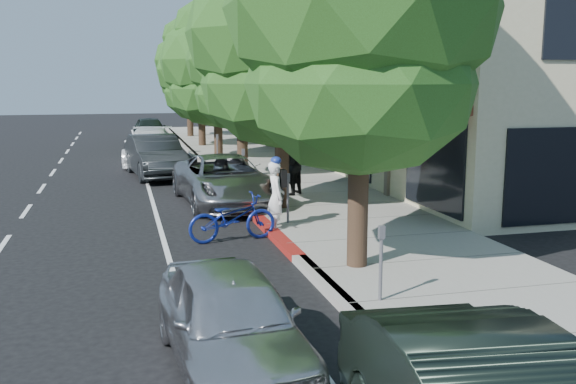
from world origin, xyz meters
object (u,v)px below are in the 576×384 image
object	(u,v)px
street_tree_0	(362,14)
street_tree_2	(241,63)
street_tree_1	(282,37)
white_pickup	(150,147)
street_tree_4	(201,72)
dark_sedan	(155,156)
near_car_a	(231,319)
pedestrian	(290,165)
bicycle	(232,218)
dark_suv_far	(150,129)
cyclist	(276,197)
silver_suv	(225,180)
street_tree_5	(189,62)
street_tree_3	(217,63)

from	to	relation	value
street_tree_0	street_tree_2	size ratio (longest dim) A/B	1.16
street_tree_1	white_pickup	xyz separation A→B (m)	(-3.10, 11.82, -4.11)
street_tree_4	white_pickup	size ratio (longest dim) A/B	1.30
dark_sedan	near_car_a	world-z (taller)	dark_sedan
street_tree_1	pedestrian	distance (m)	4.28
street_tree_0	dark_sedan	bearing A→B (deg)	102.67
street_tree_0	white_pickup	distance (m)	18.56
bicycle	street_tree_1	bearing A→B (deg)	-41.84
white_pickup	near_car_a	size ratio (longest dim) A/B	1.34
street_tree_0	dark_suv_far	xyz separation A→B (m)	(-2.62, 28.23, -4.17)
dark_suv_far	street_tree_1	bearing A→B (deg)	-86.38
cyclist	dark_sedan	size ratio (longest dim) A/B	0.36
cyclist	dark_sedan	bearing A→B (deg)	14.14
street_tree_4	near_car_a	bearing A→B (deg)	-96.42
white_pickup	street_tree_0	bearing A→B (deg)	-74.31
silver_suv	cyclist	bearing A→B (deg)	-84.10
street_tree_0	dark_suv_far	bearing A→B (deg)	95.31
street_tree_1	dark_suv_far	world-z (taller)	street_tree_1
dark_suv_far	near_car_a	xyz separation A→B (m)	(-0.48, -31.80, -0.08)
street_tree_5	cyclist	xyz separation A→B (m)	(-0.75, -26.37, -3.90)
street_tree_3	dark_suv_far	size ratio (longest dim) A/B	1.69
bicycle	pedestrian	distance (m)	5.49
street_tree_0	silver_suv	xyz separation A→B (m)	(-1.40, 7.50, -4.18)
bicycle	near_car_a	distance (m)	6.76
street_tree_2	pedestrian	distance (m)	5.29
street_tree_5	pedestrian	size ratio (longest dim) A/B	4.05
bicycle	pedestrian	bearing A→B (deg)	-37.40
street_tree_0	street_tree_5	distance (m)	30.00
street_tree_0	street_tree_5	xyz separation A→B (m)	(0.00, 30.00, -0.14)
dark_sedan	dark_suv_far	world-z (taller)	dark_sedan
street_tree_0	white_pickup	size ratio (longest dim) A/B	1.51
street_tree_4	silver_suv	xyz separation A→B (m)	(-1.40, -16.50, -3.40)
cyclist	bicycle	world-z (taller)	cyclist
white_pickup	dark_suv_far	size ratio (longest dim) A/B	1.20
street_tree_0	dark_sedan	size ratio (longest dim) A/B	1.64
cyclist	dark_suv_far	world-z (taller)	cyclist
street_tree_3	pedestrian	size ratio (longest dim) A/B	3.96
street_tree_0	cyclist	distance (m)	5.48
street_tree_4	street_tree_2	bearing A→B (deg)	-90.00
silver_suv	street_tree_4	bearing A→B (deg)	81.46
cyclist	white_pickup	bearing A→B (deg)	10.52
street_tree_5	dark_sedan	xyz separation A→B (m)	(-3.10, -16.21, -3.98)
silver_suv	street_tree_2	bearing A→B (deg)	69.03
street_tree_1	street_tree_3	distance (m)	12.01
street_tree_2	street_tree_3	bearing A→B (deg)	90.00
street_tree_3	pedestrian	world-z (taller)	street_tree_3
street_tree_4	cyclist	size ratio (longest dim) A/B	3.91
street_tree_5	street_tree_0	bearing A→B (deg)	-90.00
street_tree_3	silver_suv	xyz separation A→B (m)	(-1.40, -10.50, -3.73)
bicycle	street_tree_2	bearing A→B (deg)	-20.50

